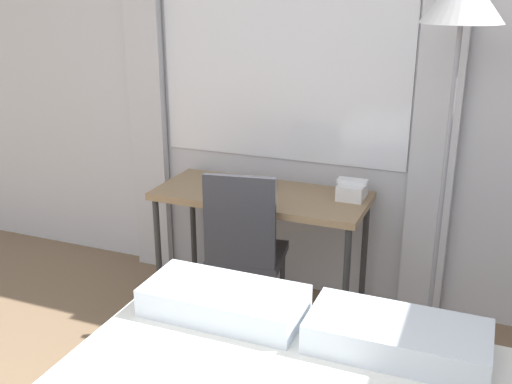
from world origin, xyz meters
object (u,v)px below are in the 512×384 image
(desk, at_px, (261,203))
(standing_lamp, at_px, (460,29))
(desk_chair, at_px, (244,245))
(telephone, at_px, (352,190))
(book, at_px, (252,186))

(desk, relative_size, standing_lamp, 0.63)
(desk, distance_m, standing_lamp, 1.41)
(desk_chair, height_order, telephone, desk_chair)
(desk, xyz_separation_m, book, (-0.08, 0.06, 0.08))
(desk_chair, distance_m, telephone, 0.67)
(book, bearing_deg, desk_chair, -75.22)
(desk_chair, xyz_separation_m, book, (-0.08, 0.32, 0.23))
(desk, height_order, standing_lamp, standing_lamp)
(desk, bearing_deg, telephone, 12.32)
(standing_lamp, bearing_deg, desk, 173.40)
(desk_chair, bearing_deg, desk, 81.72)
(desk, xyz_separation_m, desk_chair, (0.01, -0.26, -0.15))
(telephone, bearing_deg, desk, -167.68)
(standing_lamp, distance_m, telephone, 1.04)
(desk, bearing_deg, standing_lamp, -6.60)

